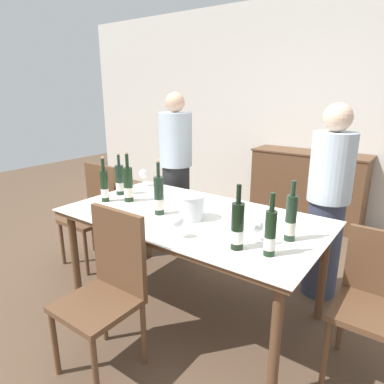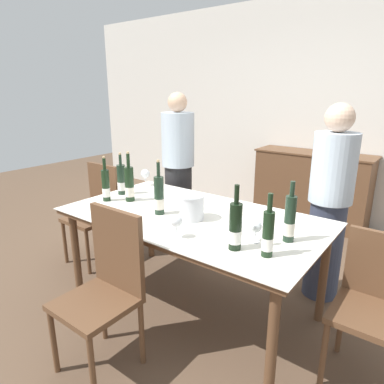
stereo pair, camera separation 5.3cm
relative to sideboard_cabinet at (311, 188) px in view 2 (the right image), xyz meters
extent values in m
plane|color=brown|center=(-0.11, -2.36, -0.46)|extent=(12.00, 12.00, 0.00)
cube|color=silver|center=(-0.11, 0.29, 0.94)|extent=(8.00, 0.10, 2.80)
cube|color=brown|center=(0.00, 0.00, -0.01)|extent=(1.38, 0.44, 0.90)
cube|color=brown|center=(0.00, 0.00, 0.45)|extent=(1.42, 0.46, 0.02)
cylinder|color=brown|center=(-0.98, -2.80, -0.10)|extent=(0.06, 0.06, 0.73)
cylinder|color=brown|center=(0.75, -2.80, -0.10)|extent=(0.06, 0.06, 0.73)
cylinder|color=brown|center=(-0.98, -1.92, -0.10)|extent=(0.06, 0.06, 0.73)
cylinder|color=brown|center=(0.75, -1.92, -0.10)|extent=(0.06, 0.06, 0.73)
cube|color=brown|center=(-0.11, -2.36, 0.29)|extent=(1.89, 1.04, 0.04)
cube|color=white|center=(-0.11, -2.36, 0.31)|extent=(1.92, 1.07, 0.01)
cylinder|color=silver|center=(-0.07, -2.42, 0.40)|extent=(0.17, 0.17, 0.18)
cylinder|color=silver|center=(-0.07, -2.42, 0.48)|extent=(0.18, 0.18, 0.01)
cylinder|color=black|center=(-0.90, -2.51, 0.44)|extent=(0.06, 0.06, 0.26)
cylinder|color=white|center=(-0.90, -2.51, 0.38)|extent=(0.06, 0.06, 0.07)
cylinder|color=black|center=(-0.90, -2.51, 0.62)|extent=(0.03, 0.03, 0.10)
cylinder|color=tan|center=(-0.90, -2.51, 0.68)|extent=(0.02, 0.02, 0.02)
cylinder|color=#1E3323|center=(0.63, -2.37, 0.45)|extent=(0.07, 0.07, 0.29)
cylinder|color=silver|center=(0.63, -2.37, 0.39)|extent=(0.07, 0.07, 0.08)
cylinder|color=#1E3323|center=(0.63, -2.37, 0.64)|extent=(0.03, 0.03, 0.09)
cylinder|color=black|center=(0.42, -2.66, 0.45)|extent=(0.07, 0.07, 0.28)
cylinder|color=white|center=(0.42, -2.66, 0.39)|extent=(0.08, 0.08, 0.08)
cylinder|color=black|center=(0.42, -2.66, 0.64)|extent=(0.03, 0.03, 0.11)
cylinder|color=black|center=(-0.74, -2.40, 0.45)|extent=(0.08, 0.08, 0.29)
cylinder|color=silver|center=(-0.74, -2.40, 0.39)|extent=(0.08, 0.08, 0.08)
cylinder|color=black|center=(-0.74, -2.40, 0.65)|extent=(0.03, 0.03, 0.11)
cylinder|color=tan|center=(-0.74, -2.40, 0.72)|extent=(0.02, 0.02, 0.02)
cylinder|color=black|center=(0.61, -2.62, 0.44)|extent=(0.06, 0.06, 0.26)
cylinder|color=white|center=(0.61, -2.62, 0.38)|extent=(0.06, 0.06, 0.07)
cylinder|color=black|center=(0.61, -2.62, 0.62)|extent=(0.03, 0.03, 0.10)
cylinder|color=#1E3323|center=(-0.94, -2.31, 0.44)|extent=(0.07, 0.07, 0.26)
cylinder|color=white|center=(-0.94, -2.31, 0.38)|extent=(0.07, 0.07, 0.07)
cylinder|color=#1E3323|center=(-0.94, -2.31, 0.62)|extent=(0.02, 0.02, 0.09)
cylinder|color=tan|center=(-0.94, -2.31, 0.67)|extent=(0.02, 0.02, 0.02)
cylinder|color=#1E3323|center=(-0.33, -2.48, 0.45)|extent=(0.07, 0.07, 0.29)
cylinder|color=silver|center=(-0.33, -2.48, 0.39)|extent=(0.07, 0.07, 0.08)
cylinder|color=#1E3323|center=(-0.33, -2.48, 0.65)|extent=(0.02, 0.02, 0.11)
cylinder|color=tan|center=(-0.33, -2.48, 0.71)|extent=(0.02, 0.02, 0.02)
cylinder|color=white|center=(-0.97, -1.98, 0.31)|extent=(0.07, 0.07, 0.00)
cylinder|color=white|center=(-0.97, -1.98, 0.36)|extent=(0.01, 0.01, 0.08)
sphere|color=white|center=(-0.97, -1.98, 0.43)|extent=(0.09, 0.09, 0.09)
cylinder|color=white|center=(0.47, -2.50, 0.31)|extent=(0.06, 0.06, 0.00)
cylinder|color=white|center=(0.47, -2.50, 0.35)|extent=(0.01, 0.01, 0.07)
sphere|color=white|center=(0.47, -2.50, 0.41)|extent=(0.08, 0.08, 0.08)
cylinder|color=white|center=(0.05, -2.74, 0.31)|extent=(0.07, 0.07, 0.00)
cylinder|color=white|center=(0.05, -2.74, 0.35)|extent=(0.01, 0.01, 0.08)
sphere|color=white|center=(0.05, -2.74, 0.42)|extent=(0.08, 0.08, 0.08)
cylinder|color=brown|center=(0.95, -2.55, -0.24)|extent=(0.03, 0.03, 0.45)
cylinder|color=brown|center=(0.95, -2.18, -0.24)|extent=(0.03, 0.03, 0.45)
cube|color=brown|center=(1.14, -2.36, 0.00)|extent=(0.42, 0.42, 0.04)
cylinder|color=brown|center=(-0.37, -3.40, -0.24)|extent=(0.03, 0.03, 0.44)
cylinder|color=brown|center=(0.00, -3.40, -0.24)|extent=(0.03, 0.03, 0.44)
cylinder|color=brown|center=(-0.37, -3.03, -0.24)|extent=(0.03, 0.03, 0.44)
cylinder|color=brown|center=(0.00, -3.03, -0.24)|extent=(0.03, 0.03, 0.44)
cube|color=brown|center=(-0.19, -3.21, -0.01)|extent=(0.42, 0.42, 0.04)
cube|color=brown|center=(-0.19, -3.02, 0.27)|extent=(0.42, 0.04, 0.52)
cylinder|color=brown|center=(-1.55, -2.55, -0.24)|extent=(0.03, 0.03, 0.44)
cylinder|color=brown|center=(-1.18, -2.55, -0.24)|extent=(0.03, 0.03, 0.44)
cylinder|color=brown|center=(-1.55, -2.18, -0.24)|extent=(0.03, 0.03, 0.44)
cylinder|color=brown|center=(-1.18, -2.18, -0.24)|extent=(0.03, 0.03, 0.44)
cube|color=brown|center=(-1.37, -2.36, -0.01)|extent=(0.42, 0.42, 0.04)
cube|color=brown|center=(-1.37, -2.17, 0.26)|extent=(0.42, 0.04, 0.49)
cylinder|color=#262628|center=(-0.87, -1.60, 0.00)|extent=(0.28, 0.28, 0.92)
cylinder|color=silver|center=(-0.87, -1.60, 0.72)|extent=(0.33, 0.33, 0.53)
sphere|color=#DBAD89|center=(-0.87, -1.60, 1.09)|extent=(0.19, 0.19, 0.19)
cylinder|color=#383F56|center=(0.64, -1.57, -0.05)|extent=(0.28, 0.28, 0.82)
cylinder|color=silver|center=(0.64, -1.57, 0.63)|extent=(0.33, 0.33, 0.54)
sphere|color=beige|center=(0.64, -1.57, 1.01)|extent=(0.22, 0.22, 0.22)
camera|label=1|loc=(1.28, -4.29, 1.20)|focal=32.00mm
camera|label=2|loc=(1.32, -4.25, 1.20)|focal=32.00mm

